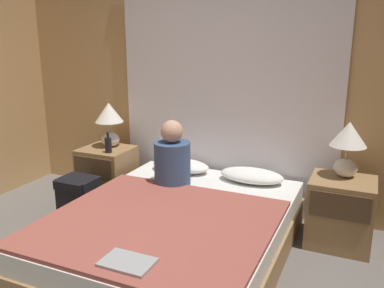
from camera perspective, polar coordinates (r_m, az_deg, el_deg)
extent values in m
cube|color=tan|center=(4.00, 5.03, 8.54)|extent=(4.77, 0.06, 2.50)
cube|color=white|center=(3.95, 4.70, 7.27)|extent=(2.19, 0.02, 2.34)
cube|color=#99754C|center=(3.30, -2.29, -13.61)|extent=(1.65, 2.10, 0.23)
cube|color=white|center=(3.21, -2.33, -10.53)|extent=(1.61, 2.06, 0.16)
cube|color=#937047|center=(4.37, -11.76, -4.19)|extent=(0.51, 0.46, 0.57)
cube|color=#4C3823|center=(4.15, -13.74, -3.27)|extent=(0.45, 0.02, 0.21)
cube|color=#937047|center=(3.61, 20.11, -8.97)|extent=(0.51, 0.46, 0.57)
cube|color=#4C3823|center=(3.34, 20.00, -8.28)|extent=(0.45, 0.02, 0.21)
ellipsoid|color=silver|center=(4.33, -11.39, 0.64)|extent=(0.19, 0.19, 0.15)
cylinder|color=#B2A893|center=(4.30, -11.48, 2.34)|extent=(0.02, 0.02, 0.11)
cone|color=white|center=(4.27, -11.59, 4.37)|extent=(0.29, 0.29, 0.20)
ellipsoid|color=silver|center=(3.56, 20.73, -3.15)|extent=(0.19, 0.19, 0.15)
cylinder|color=#B2A893|center=(3.53, 20.92, -1.13)|extent=(0.02, 0.02, 0.11)
cone|color=white|center=(3.49, 21.16, 1.33)|extent=(0.29, 0.29, 0.20)
ellipsoid|color=white|center=(4.02, -1.62, -3.04)|extent=(0.59, 0.32, 0.12)
ellipsoid|color=white|center=(3.77, 8.37, -4.39)|extent=(0.59, 0.32, 0.12)
cube|color=#994C42|center=(2.95, -4.81, -10.96)|extent=(1.59, 1.48, 0.03)
cylinder|color=#38517A|center=(3.63, -2.77, -2.76)|extent=(0.32, 0.32, 0.39)
sphere|color=tan|center=(3.56, -2.83, 1.78)|extent=(0.20, 0.20, 0.20)
cylinder|color=black|center=(4.10, -11.67, -0.17)|extent=(0.07, 0.07, 0.15)
cylinder|color=black|center=(4.07, -11.75, 1.25)|extent=(0.02, 0.02, 0.06)
cube|color=#9EA0A5|center=(2.46, -9.04, -16.08)|extent=(0.31, 0.21, 0.02)
cube|color=black|center=(3.98, -15.54, -7.47)|extent=(0.34, 0.26, 0.42)
cube|color=black|center=(3.90, -15.96, -5.27)|extent=(0.30, 0.27, 0.08)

